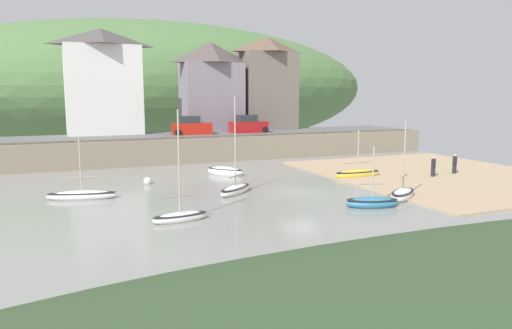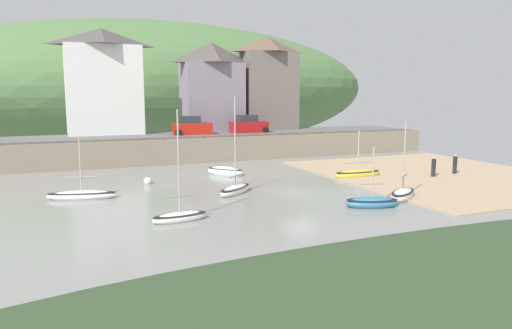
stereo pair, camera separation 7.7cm
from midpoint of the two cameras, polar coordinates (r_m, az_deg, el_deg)
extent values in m
cube|color=gray|center=(32.42, 5.26, -3.44)|extent=(48.00, 40.00, 0.06)
cube|color=tan|center=(42.14, 21.07, -1.09)|extent=(18.00, 22.00, 0.10)
ellipsoid|color=#32482B|center=(20.12, 27.33, -10.99)|extent=(44.00, 10.00, 0.55)
cube|color=gray|center=(47.74, -4.23, 1.92)|extent=(48.00, 2.40, 2.40)
cube|color=#606060|center=(51.13, -5.54, 3.64)|extent=(48.00, 9.00, 0.10)
ellipsoid|color=#517642|center=(84.52, -12.70, 8.97)|extent=(80.00, 44.00, 21.83)
cube|color=silver|center=(53.45, -17.77, 8.48)|extent=(7.58, 5.39, 9.21)
pyramid|color=#4E4948|center=(53.77, -18.04, 14.34)|extent=(7.88, 5.69, 1.78)
cube|color=gray|center=(55.75, -5.27, 8.06)|extent=(6.70, 4.57, 7.72)
pyramid|color=#524947|center=(55.94, -5.34, 13.22)|extent=(7.00, 4.87, 2.35)
cube|color=#6F645C|center=(58.23, 1.44, 8.81)|extent=(6.44, 4.41, 9.13)
pyramid|color=brown|center=(58.51, 1.46, 14.18)|extent=(6.74, 4.71, 1.82)
ellipsoid|color=white|center=(32.03, -2.42, -3.14)|extent=(3.31, 3.00, 0.74)
ellipsoid|color=black|center=(31.99, -2.42, -2.78)|extent=(3.24, 2.94, 0.12)
cylinder|color=#B2A893|center=(31.52, -2.46, 2.84)|extent=(0.09, 0.09, 5.96)
cylinder|color=gray|center=(31.84, -2.43, -1.37)|extent=(1.42, 1.20, 0.07)
ellipsoid|color=gold|center=(38.90, 12.15, -1.19)|extent=(4.14, 1.09, 0.86)
ellipsoid|color=black|center=(38.86, 12.16, -0.84)|extent=(4.06, 1.07, 0.12)
cylinder|color=#B2A893|center=(38.62, 12.25, 1.72)|extent=(0.09, 0.09, 3.11)
cylinder|color=gray|center=(38.75, 12.20, 0.22)|extent=(2.58, 0.11, 0.07)
ellipsoid|color=white|center=(32.39, -20.09, -3.55)|extent=(4.49, 2.02, 0.69)
ellipsoid|color=black|center=(32.35, -20.10, -3.22)|extent=(4.40, 1.98, 0.12)
cylinder|color=#B2A893|center=(32.04, -20.27, -0.02)|extent=(0.09, 0.09, 3.33)
cylinder|color=gray|center=(32.17, -20.20, -1.43)|extent=(2.54, 0.66, 0.07)
ellipsoid|color=silver|center=(31.87, 17.24, -3.53)|extent=(3.34, 2.87, 0.82)
ellipsoid|color=black|center=(31.83, 17.26, -3.14)|extent=(3.28, 2.81, 0.12)
cylinder|color=#B2A893|center=(31.46, 17.44, 1.03)|extent=(0.09, 0.09, 4.30)
cylinder|color=gray|center=(31.65, 17.34, -1.36)|extent=(1.30, 0.97, 0.07)
ellipsoid|color=white|center=(25.53, -9.02, -6.33)|extent=(3.12, 1.32, 0.62)
ellipsoid|color=black|center=(25.49, -9.03, -5.96)|extent=(3.06, 1.29, 0.12)
cylinder|color=#B2A893|center=(24.93, -9.19, 0.36)|extent=(0.09, 0.09, 5.39)
cylinder|color=gray|center=(25.25, -9.09, -3.74)|extent=(1.88, 0.31, 0.07)
ellipsoid|color=white|center=(39.35, -3.67, -0.89)|extent=(2.87, 3.11, 0.90)
ellipsoid|color=black|center=(39.31, -3.67, -0.53)|extent=(2.81, 3.05, 0.12)
ellipsoid|color=teal|center=(29.18, 13.80, -4.52)|extent=(3.46, 2.26, 0.76)
ellipsoid|color=black|center=(29.14, 13.81, -4.12)|extent=(3.39, 2.21, 0.12)
cylinder|color=#B2A893|center=(28.83, 13.93, -0.86)|extent=(0.09, 0.09, 3.01)
cylinder|color=gray|center=(28.95, 13.88, -2.27)|extent=(1.60, 0.54, 0.07)
cube|color=#B61F13|center=(50.57, -7.61, 4.28)|extent=(4.24, 2.08, 1.20)
cube|color=#282D33|center=(50.44, -7.91, 5.35)|extent=(2.23, 1.69, 0.80)
cylinder|color=black|center=(51.80, -6.07, 4.10)|extent=(0.64, 0.22, 0.64)
cylinder|color=black|center=(50.27, -5.55, 3.97)|extent=(0.64, 0.22, 0.64)
cylinder|color=black|center=(50.97, -9.63, 3.96)|extent=(0.64, 0.22, 0.64)
cylinder|color=black|center=(49.42, -9.22, 3.83)|extent=(0.64, 0.22, 0.64)
cube|color=#AC1719|center=(52.57, -0.81, 4.52)|extent=(4.18, 1.90, 1.20)
cube|color=#282D33|center=(52.42, -1.06, 5.55)|extent=(2.17, 1.60, 0.80)
cylinder|color=black|center=(53.96, 0.51, 4.32)|extent=(0.64, 0.22, 0.64)
cylinder|color=black|center=(52.49, 1.20, 4.20)|extent=(0.64, 0.22, 0.64)
cylinder|color=black|center=(52.76, -2.80, 4.22)|extent=(0.64, 0.22, 0.64)
cylinder|color=black|center=(51.26, -2.20, 4.10)|extent=(0.64, 0.22, 0.64)
cube|color=#282833|center=(40.46, 20.54, -0.78)|extent=(0.28, 0.20, 0.82)
cylinder|color=black|center=(40.36, 20.60, 0.20)|extent=(0.34, 0.34, 0.58)
sphere|color=#D1A889|center=(40.31, 20.62, 0.76)|extent=(0.22, 0.22, 0.22)
cube|color=#282833|center=(42.63, 22.77, -0.46)|extent=(0.28, 0.20, 0.82)
cylinder|color=black|center=(42.54, 22.82, 0.48)|extent=(0.34, 0.34, 0.58)
sphere|color=#D1A889|center=(42.49, 22.85, 1.01)|extent=(0.22, 0.22, 0.22)
sphere|color=silver|center=(36.33, -12.78, -1.97)|extent=(0.63, 0.63, 0.63)
camera|label=1|loc=(0.04, -90.16, -0.02)|focal=33.36mm
camera|label=2|loc=(0.04, 89.84, 0.02)|focal=33.36mm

